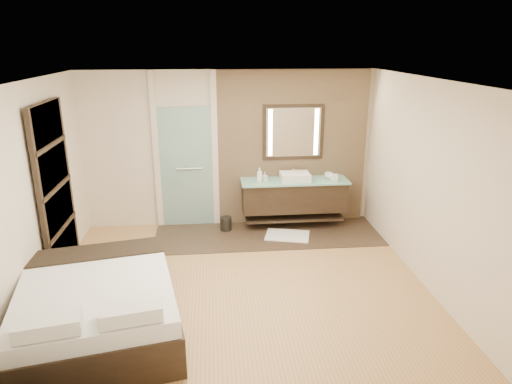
{
  "coord_description": "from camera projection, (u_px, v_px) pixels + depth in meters",
  "views": [
    {
      "loc": [
        -0.3,
        -5.5,
        3.13
      ],
      "look_at": [
        0.3,
        0.6,
        1.1
      ],
      "focal_mm": 32.0,
      "sensor_mm": 36.0,
      "label": 1
    }
  ],
  "objects": [
    {
      "name": "floor",
      "position": [
        238.0,
        283.0,
        6.21
      ],
      "size": [
        5.0,
        5.0,
        0.0
      ],
      "primitive_type": "plane",
      "color": "#9E7A42",
      "rests_on": "ground"
    },
    {
      "name": "tile_strip",
      "position": [
        268.0,
        234.0,
        7.78
      ],
      "size": [
        3.8,
        1.3,
        0.01
      ],
      "primitive_type": "cube",
      "color": "#35251D",
      "rests_on": "floor"
    },
    {
      "name": "stone_wall",
      "position": [
        292.0,
        149.0,
        7.98
      ],
      "size": [
        2.6,
        0.08,
        2.7
      ],
      "primitive_type": "cube",
      "color": "tan",
      "rests_on": "floor"
    },
    {
      "name": "vanity",
      "position": [
        294.0,
        196.0,
        7.94
      ],
      "size": [
        1.85,
        0.55,
        0.88
      ],
      "color": "black",
      "rests_on": "stone_wall"
    },
    {
      "name": "mirror_unit",
      "position": [
        293.0,
        132.0,
        7.83
      ],
      "size": [
        1.06,
        0.04,
        0.96
      ],
      "color": "black",
      "rests_on": "stone_wall"
    },
    {
      "name": "frosted_door",
      "position": [
        186.0,
        163.0,
        7.86
      ],
      "size": [
        1.1,
        0.12,
        2.7
      ],
      "color": "#BDEFE9",
      "rests_on": "floor"
    },
    {
      "name": "shoji_partition",
      "position": [
        56.0,
        191.0,
        6.17
      ],
      "size": [
        0.06,
        1.2,
        2.4
      ],
      "color": "black",
      "rests_on": "floor"
    },
    {
      "name": "bed",
      "position": [
        98.0,
        308.0,
        5.05
      ],
      "size": [
        2.02,
        2.34,
        0.79
      ],
      "rotation": [
        0.0,
        0.0,
        0.2
      ],
      "color": "black",
      "rests_on": "floor"
    },
    {
      "name": "bath_mat",
      "position": [
        287.0,
        236.0,
        7.69
      ],
      "size": [
        0.82,
        0.67,
        0.02
      ],
      "primitive_type": "cube",
      "rotation": [
        0.0,
        0.0,
        -0.26
      ],
      "color": "white",
      "rests_on": "floor"
    },
    {
      "name": "waste_bin",
      "position": [
        226.0,
        224.0,
        7.91
      ],
      "size": [
        0.26,
        0.26,
        0.25
      ],
      "primitive_type": "cylinder",
      "rotation": [
        0.0,
        0.0,
        -0.42
      ],
      "color": "black",
      "rests_on": "floor"
    },
    {
      "name": "tissue_box",
      "position": [
        334.0,
        177.0,
        7.83
      ],
      "size": [
        0.14,
        0.14,
        0.1
      ],
      "primitive_type": "cube",
      "rotation": [
        0.0,
        0.0,
        -0.21
      ],
      "color": "white",
      "rests_on": "vanity"
    },
    {
      "name": "soap_bottle_a",
      "position": [
        260.0,
        175.0,
        7.71
      ],
      "size": [
        0.12,
        0.12,
        0.24
      ],
      "primitive_type": "imported",
      "rotation": [
        0.0,
        0.0,
        -0.4
      ],
      "color": "white",
      "rests_on": "vanity"
    },
    {
      "name": "soap_bottle_b",
      "position": [
        265.0,
        177.0,
        7.76
      ],
      "size": [
        0.09,
        0.09,
        0.16
      ],
      "primitive_type": "imported",
      "rotation": [
        0.0,
        0.0,
        0.41
      ],
      "color": "#B2B2B2",
      "rests_on": "vanity"
    },
    {
      "name": "soap_bottle_c",
      "position": [
        332.0,
        176.0,
        7.85
      ],
      "size": [
        0.11,
        0.11,
        0.13
      ],
      "primitive_type": "imported",
      "rotation": [
        0.0,
        0.0,
        -0.05
      ],
      "color": "silver",
      "rests_on": "vanity"
    },
    {
      "name": "cup",
      "position": [
        328.0,
        175.0,
        7.93
      ],
      "size": [
        0.15,
        0.15,
        0.11
      ],
      "primitive_type": "imported",
      "rotation": [
        0.0,
        0.0,
        0.09
      ],
      "color": "silver",
      "rests_on": "vanity"
    }
  ]
}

